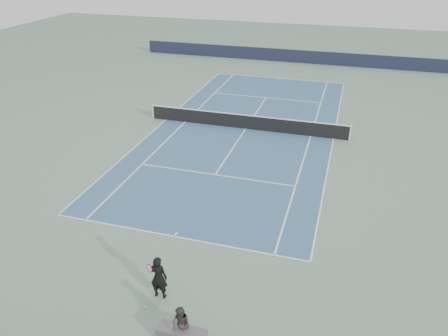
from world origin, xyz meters
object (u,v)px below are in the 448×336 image
(tennis_player, at_px, (159,277))
(spectator_bench, at_px, (182,330))
(tennis_net, at_px, (246,121))
(tennis_ball, at_px, (145,308))

(tennis_player, xyz_separation_m, spectator_bench, (1.40, -1.53, -0.36))
(tennis_net, height_order, tennis_ball, tennis_net)
(spectator_bench, bearing_deg, tennis_ball, 152.26)
(spectator_bench, bearing_deg, tennis_net, 97.58)
(tennis_net, relative_size, tennis_ball, 205.27)
(tennis_player, relative_size, spectator_bench, 1.06)
(tennis_net, xyz_separation_m, tennis_player, (0.81, -15.10, 0.32))
(tennis_net, height_order, spectator_bench, spectator_bench)
(tennis_player, xyz_separation_m, tennis_ball, (-0.26, -0.66, -0.79))
(tennis_player, height_order, tennis_ball, tennis_player)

